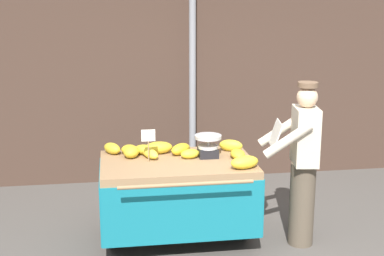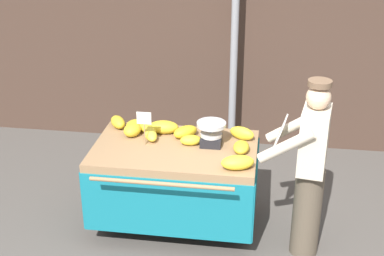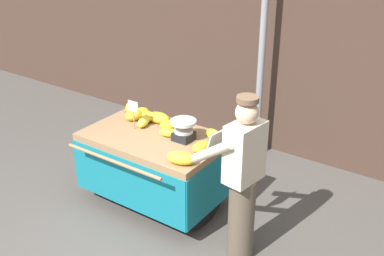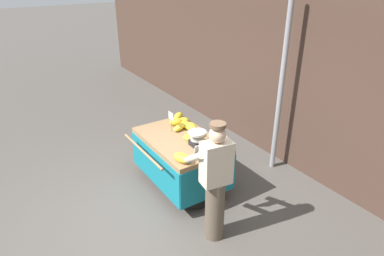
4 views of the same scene
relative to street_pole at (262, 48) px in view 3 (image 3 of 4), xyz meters
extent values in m
cube|color=#473328|center=(0.05, 0.42, 0.44)|extent=(16.00, 0.24, 3.99)
cylinder|color=gray|center=(0.00, 0.00, 0.00)|extent=(0.09, 0.09, 3.12)
cube|color=#93704C|center=(-0.42, -1.72, -0.71)|extent=(1.56, 0.98, 0.08)
cylinder|color=black|center=(-1.12, -1.72, -1.16)|extent=(0.05, 0.79, 0.79)
cylinder|color=#B7B7BC|center=(-1.15, -1.72, -1.16)|extent=(0.01, 0.14, 0.14)
cylinder|color=black|center=(0.28, -1.72, -1.16)|extent=(0.05, 0.79, 0.79)
cylinder|color=#B7B7BC|center=(0.31, -1.72, -1.16)|extent=(0.01, 0.14, 0.14)
cylinder|color=#4C4742|center=(-0.42, -1.30, -1.15)|extent=(0.05, 0.05, 0.81)
cube|color=#147284|center=(-0.42, -2.21, -1.05)|extent=(1.56, 0.02, 0.60)
cube|color=#147284|center=(-0.42, -1.22, -1.05)|extent=(1.56, 0.02, 0.60)
cube|color=#147284|center=(-1.20, -1.72, -1.05)|extent=(0.02, 0.98, 0.60)
cube|color=#147284|center=(0.36, -1.72, -1.05)|extent=(0.02, 0.98, 0.60)
cylinder|color=#93704C|center=(-0.42, -2.39, -0.69)|extent=(1.25, 0.04, 0.04)
cube|color=black|center=(-0.08, -1.62, -0.62)|extent=(0.20, 0.20, 0.09)
cylinder|color=#B7B7BC|center=(-0.08, -1.62, -0.52)|extent=(0.02, 0.02, 0.11)
cylinder|color=#B7B7BC|center=(-0.08, -1.62, -0.45)|extent=(0.28, 0.28, 0.04)
cylinder|color=#B7B7BC|center=(-0.08, -1.62, -0.56)|extent=(0.21, 0.21, 0.03)
cylinder|color=#997A51|center=(-0.71, -1.71, -0.56)|extent=(0.01, 0.01, 0.22)
cube|color=white|center=(-0.71, -1.72, -0.39)|extent=(0.14, 0.01, 0.12)
ellipsoid|color=gold|center=(-0.58, -1.42, -0.60)|extent=(0.31, 0.18, 0.13)
ellipsoid|color=yellow|center=(0.20, -1.45, -0.61)|extent=(0.28, 0.21, 0.13)
ellipsoid|color=yellow|center=(-0.69, -1.58, -0.62)|extent=(0.22, 0.31, 0.10)
ellipsoid|color=gold|center=(-0.88, -1.53, -0.61)|extent=(0.21, 0.25, 0.13)
ellipsoid|color=yellow|center=(0.20, -2.07, -0.61)|extent=(0.33, 0.24, 0.13)
ellipsoid|color=gold|center=(0.21, -1.73, -0.62)|extent=(0.15, 0.24, 0.09)
ellipsoid|color=gold|center=(-1.08, -1.36, -0.61)|extent=(0.24, 0.27, 0.12)
ellipsoid|color=yellow|center=(-0.27, -1.65, -0.62)|extent=(0.23, 0.17, 0.10)
ellipsoid|color=gold|center=(-0.90, -1.37, -0.62)|extent=(0.20, 0.23, 0.09)
ellipsoid|color=gold|center=(-0.74, -1.44, -0.62)|extent=(0.27, 0.24, 0.10)
ellipsoid|color=gold|center=(-0.35, -1.49, -0.61)|extent=(0.29, 0.28, 0.12)
cylinder|color=brown|center=(0.85, -1.97, -1.12)|extent=(0.26, 0.26, 0.88)
cube|color=beige|center=(0.85, -1.97, -0.39)|extent=(0.28, 0.41, 0.58)
sphere|color=#DBB28E|center=(0.85, -1.97, 0.01)|extent=(0.21, 0.21, 0.21)
cylinder|color=brown|center=(0.85, -1.97, 0.13)|extent=(0.20, 0.20, 0.05)
cylinder|color=beige|center=(0.61, -2.14, -0.38)|extent=(0.49, 0.16, 0.37)
cylinder|color=beige|center=(0.67, -1.73, -0.38)|extent=(0.49, 0.16, 0.37)
cube|color=silver|center=(0.55, -1.92, -0.37)|extent=(0.14, 0.35, 0.25)
camera|label=1|loc=(-1.07, -7.05, 1.00)|focal=51.20mm
camera|label=2|loc=(0.43, -6.31, 1.66)|focal=51.14mm
camera|label=3|loc=(2.59, -5.33, 1.63)|focal=43.79mm
camera|label=4|loc=(3.70, -4.19, 1.84)|focal=31.86mm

